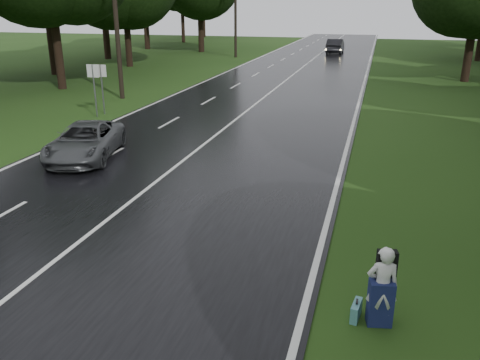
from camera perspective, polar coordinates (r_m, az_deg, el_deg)
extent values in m
plane|color=#224113|center=(12.01, -21.59, -9.68)|extent=(160.00, 160.00, 0.00)
cube|color=black|center=(29.51, 1.93, 8.80)|extent=(12.00, 140.00, 0.04)
cube|color=silver|center=(29.50, 1.93, 8.85)|extent=(0.12, 140.00, 0.01)
imported|color=#45484A|center=(19.66, -17.43, 4.30)|extent=(3.26, 5.05, 1.29)
imported|color=black|center=(60.79, 10.93, 14.93)|extent=(1.75, 5.00, 1.65)
imported|color=silver|center=(9.49, 16.07, -11.70)|extent=(0.64, 0.49, 1.59)
cube|color=#171F4E|center=(9.67, 15.87, -13.46)|extent=(0.49, 0.38, 0.89)
cube|color=black|center=(9.52, 16.56, -9.22)|extent=(0.39, 0.26, 0.51)
cube|color=teal|center=(9.85, 13.24, -14.44)|extent=(0.21, 0.49, 0.34)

